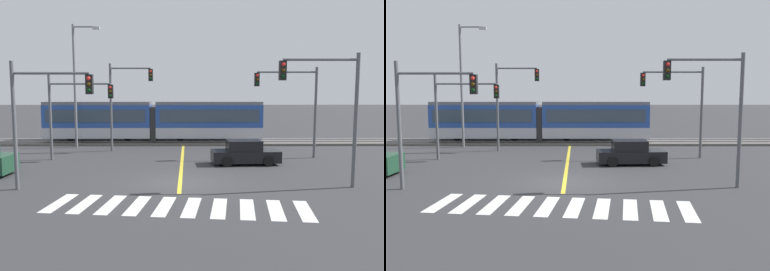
{
  "view_description": "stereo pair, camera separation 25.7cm",
  "coord_description": "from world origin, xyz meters",
  "views": [
    {
      "loc": [
        0.42,
        -20.1,
        4.69
      ],
      "look_at": [
        0.66,
        6.73,
        1.6
      ],
      "focal_mm": 38.0,
      "sensor_mm": 36.0,
      "label": 1
    },
    {
      "loc": [
        0.68,
        -20.1,
        4.69
      ],
      "look_at": [
        0.66,
        6.73,
        1.6
      ],
      "focal_mm": 38.0,
      "sensor_mm": 36.0,
      "label": 2
    }
  ],
  "objects": [
    {
      "name": "rail_near",
      "position": [
        0.0,
        14.23,
        0.23
      ],
      "size": [
        120.0,
        0.08,
        0.1
      ],
      "primitive_type": "cube",
      "color": "#939399",
      "rests_on": "track_bed"
    },
    {
      "name": "street_lamp_west",
      "position": [
        -8.42,
        12.44,
        5.45
      ],
      "size": [
        2.18,
        0.28,
        9.71
      ],
      "color": "slate",
      "rests_on": "ground"
    },
    {
      "name": "crosswalk_stripe_5",
      "position": [
        0.55,
        -4.36,
        0.0
      ],
      "size": [
        0.89,
        2.85,
        0.01
      ],
      "primitive_type": "cube",
      "rotation": [
        0.0,
        0.0,
        -0.12
      ],
      "color": "silver",
      "rests_on": "ground"
    },
    {
      "name": "crosswalk_stripe_9",
      "position": [
        4.91,
        -4.89,
        0.0
      ],
      "size": [
        0.89,
        2.85,
        0.01
      ],
      "primitive_type": "cube",
      "rotation": [
        0.0,
        0.0,
        -0.12
      ],
      "color": "silver",
      "rests_on": "ground"
    },
    {
      "name": "crosswalk_stripe_4",
      "position": [
        -0.55,
        -4.23,
        0.0
      ],
      "size": [
        0.89,
        2.85,
        0.01
      ],
      "primitive_type": "cube",
      "rotation": [
        0.0,
        0.0,
        -0.12
      ],
      "color": "silver",
      "rests_on": "ground"
    },
    {
      "name": "crosswalk_stripe_3",
      "position": [
        -1.64,
        -4.1,
        0.0
      ],
      "size": [
        0.89,
        2.85,
        0.01
      ],
      "primitive_type": "cube",
      "rotation": [
        0.0,
        0.0,
        -0.12
      ],
      "color": "silver",
      "rests_on": "ground"
    },
    {
      "name": "crosswalk_stripe_0",
      "position": [
        -4.91,
        -3.71,
        0.0
      ],
      "size": [
        0.89,
        2.85,
        0.01
      ],
      "primitive_type": "cube",
      "rotation": [
        0.0,
        0.0,
        -0.12
      ],
      "color": "silver",
      "rests_on": "ground"
    },
    {
      "name": "traffic_light_near_left",
      "position": [
        -6.32,
        -1.44,
        3.88
      ],
      "size": [
        3.75,
        0.38,
        5.95
      ],
      "color": "#515459",
      "rests_on": "ground"
    },
    {
      "name": "crosswalk_stripe_1",
      "position": [
        -3.82,
        -3.84,
        0.0
      ],
      "size": [
        0.89,
        2.85,
        0.01
      ],
      "primitive_type": "cube",
      "rotation": [
        0.0,
        0.0,
        -0.12
      ],
      "color": "silver",
      "rests_on": "ground"
    },
    {
      "name": "traffic_light_mid_left",
      "position": [
        -7.16,
        6.63,
        3.68
      ],
      "size": [
        4.25,
        0.38,
        5.61
      ],
      "color": "#515459",
      "rests_on": "ground"
    },
    {
      "name": "crosswalk_stripe_6",
      "position": [
        1.64,
        -4.49,
        0.0
      ],
      "size": [
        0.89,
        2.85,
        0.01
      ],
      "primitive_type": "cube",
      "rotation": [
        0.0,
        0.0,
        -0.12
      ],
      "color": "silver",
      "rests_on": "ground"
    },
    {
      "name": "rail_far",
      "position": [
        0.0,
        15.67,
        0.23
      ],
      "size": [
        120.0,
        0.08,
        0.1
      ],
      "primitive_type": "cube",
      "color": "#939399",
      "rests_on": "track_bed"
    },
    {
      "name": "traffic_light_far_left",
      "position": [
        -4.36,
        10.38,
        4.31
      ],
      "size": [
        3.25,
        0.38,
        6.56
      ],
      "color": "#515459",
      "rests_on": "ground"
    },
    {
      "name": "lane_centre_line",
      "position": [
        0.0,
        5.33,
        0.0
      ],
      "size": [
        0.2,
        15.25,
        0.01
      ],
      "primitive_type": "cube",
      "color": "gold",
      "rests_on": "ground"
    },
    {
      "name": "crosswalk_stripe_7",
      "position": [
        2.73,
        -4.63,
        0.0
      ],
      "size": [
        0.89,
        2.85,
        0.01
      ],
      "primitive_type": "cube",
      "rotation": [
        0.0,
        0.0,
        -0.12
      ],
      "color": "silver",
      "rests_on": "ground"
    },
    {
      "name": "light_rail_tram",
      "position": [
        -2.57,
        14.94,
        2.05
      ],
      "size": [
        18.5,
        2.64,
        3.43
      ],
      "color": "#B7BAC1",
      "rests_on": "track_bed"
    },
    {
      "name": "sedan_crossing",
      "position": [
        3.96,
        4.92,
        0.7
      ],
      "size": [
        4.29,
        2.1,
        1.52
      ],
      "color": "black",
      "rests_on": "ground"
    },
    {
      "name": "traffic_light_near_right",
      "position": [
        7.07,
        -1.14,
        4.23
      ],
      "size": [
        3.75,
        0.38,
        6.35
      ],
      "color": "#515459",
      "rests_on": "ground"
    },
    {
      "name": "crosswalk_stripe_2",
      "position": [
        -2.73,
        -3.97,
        0.0
      ],
      "size": [
        0.89,
        2.85,
        0.01
      ],
      "primitive_type": "cube",
      "rotation": [
        0.0,
        0.0,
        -0.12
      ],
      "color": "silver",
      "rests_on": "ground"
    },
    {
      "name": "traffic_light_mid_right",
      "position": [
        7.58,
        7.22,
        4.13
      ],
      "size": [
        4.25,
        0.38,
        6.14
      ],
      "color": "#515459",
      "rests_on": "ground"
    },
    {
      "name": "track_bed",
      "position": [
        0.0,
        14.95,
        0.09
      ],
      "size": [
        120.0,
        4.0,
        0.18
      ],
      "primitive_type": "cube",
      "color": "#56514C",
      "rests_on": "ground"
    },
    {
      "name": "crosswalk_stripe_8",
      "position": [
        3.82,
        -4.76,
        0.0
      ],
      "size": [
        0.89,
        2.85,
        0.01
      ],
      "primitive_type": "cube",
      "rotation": [
        0.0,
        0.0,
        -0.12
      ],
      "color": "silver",
      "rests_on": "ground"
    },
    {
      "name": "ground_plane",
      "position": [
        0.0,
        0.0,
        0.0
      ],
      "size": [
        200.0,
        200.0,
        0.0
      ],
      "primitive_type": "plane",
      "color": "#333335"
    }
  ]
}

